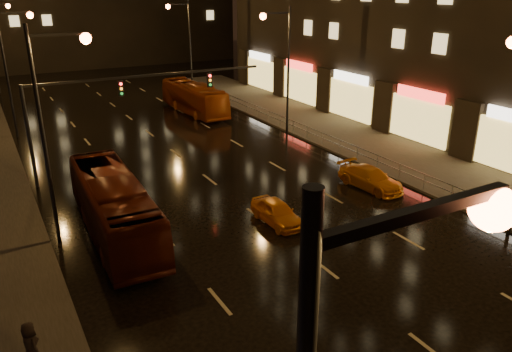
# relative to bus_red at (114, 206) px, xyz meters

# --- Properties ---
(ground) EXTENTS (140.00, 140.00, 0.00)m
(ground) POSITION_rel_bus_red_xyz_m (7.00, 8.47, -1.49)
(ground) COLOR black
(ground) RESTS_ON ground
(sidewalk_right) EXTENTS (7.00, 70.00, 0.15)m
(sidewalk_right) POSITION_rel_bus_red_xyz_m (20.50, 3.47, -1.42)
(sidewalk_right) COLOR #38332D
(sidewalk_right) RESTS_ON ground
(traffic_signal) EXTENTS (15.31, 0.32, 6.20)m
(traffic_signal) POSITION_rel_bus_red_xyz_m (1.94, 8.47, 3.24)
(traffic_signal) COLOR black
(traffic_signal) RESTS_ON ground
(railing_right) EXTENTS (0.05, 56.00, 1.00)m
(railing_right) POSITION_rel_bus_red_xyz_m (17.20, 6.47, -0.59)
(railing_right) COLOR #99999E
(railing_right) RESTS_ON sidewalk_right
(bus_red) EXTENTS (2.90, 10.79, 2.98)m
(bus_red) POSITION_rel_bus_red_xyz_m (0.00, 0.00, 0.00)
(bus_red) COLOR #4C150A
(bus_red) RESTS_ON ground
(bus_curb) EXTENTS (2.78, 10.28, 2.84)m
(bus_curb) POSITION_rel_bus_red_xyz_m (13.00, 21.20, -0.07)
(bus_curb) COLOR #AE4711
(bus_curb) RESTS_ON ground
(taxi_near) EXTENTS (1.47, 3.56, 1.21)m
(taxi_near) POSITION_rel_bus_red_xyz_m (7.50, -2.80, -0.89)
(taxi_near) COLOR orange
(taxi_near) RESTS_ON ground
(taxi_far) EXTENTS (2.22, 4.50, 1.26)m
(taxi_far) POSITION_rel_bus_red_xyz_m (14.86, -1.53, -0.86)
(taxi_far) COLOR orange
(taxi_far) RESTS_ON ground
(pedestrian_c) EXTENTS (0.72, 0.89, 1.59)m
(pedestrian_c) POSITION_rel_bus_red_xyz_m (-4.69, -7.95, -0.55)
(pedestrian_c) COLOR black
(pedestrian_c) RESTS_ON sidewalk_left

